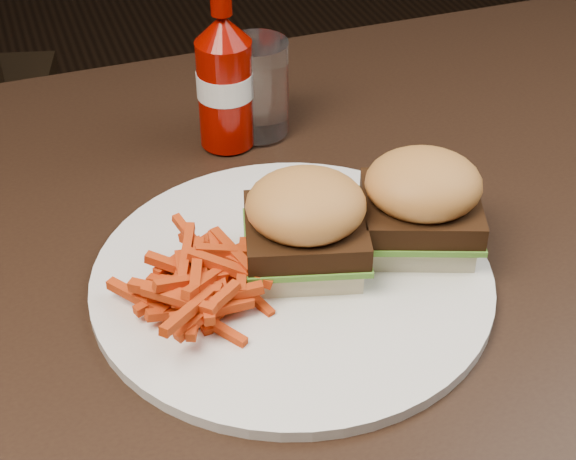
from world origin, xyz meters
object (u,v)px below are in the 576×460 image
object	(u,v)px
dining_table	(313,255)
tumbler	(258,87)
plate	(292,278)
ketchup_bottle	(226,93)

from	to	relation	value
dining_table	tumbler	distance (m)	0.21
plate	tumbler	world-z (taller)	tumbler
ketchup_bottle	tumbler	size ratio (longest dim) A/B	1.12
dining_table	ketchup_bottle	distance (m)	0.20
dining_table	plate	xyz separation A→B (m)	(-0.04, -0.05, 0.03)
plate	ketchup_bottle	xyz separation A→B (m)	(0.01, 0.23, 0.06)
plate	tumbler	xyz separation A→B (m)	(0.05, 0.24, 0.05)
dining_table	tumbler	bearing A→B (deg)	86.92
dining_table	plate	distance (m)	0.07
ketchup_bottle	dining_table	bearing A→B (deg)	-81.51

